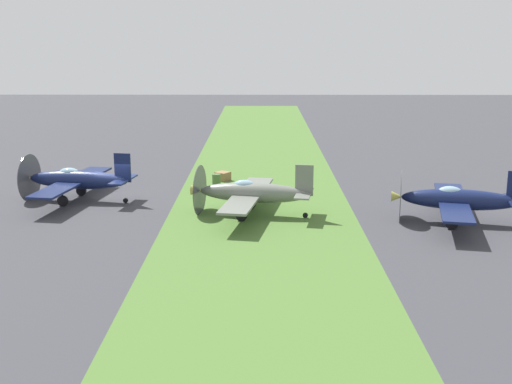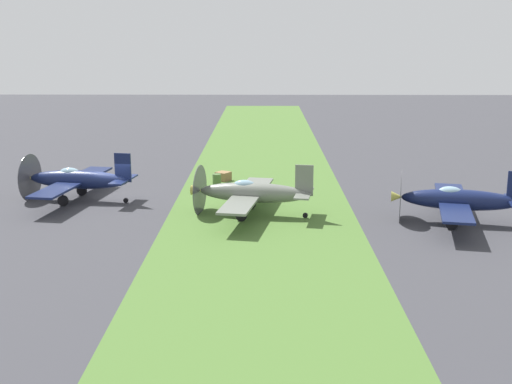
{
  "view_description": "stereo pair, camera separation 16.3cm",
  "coord_description": "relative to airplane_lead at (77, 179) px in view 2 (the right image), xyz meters",
  "views": [
    {
      "loc": [
        -40.76,
        -9.31,
        10.2
      ],
      "look_at": [
        -2.84,
        -9.04,
        1.27
      ],
      "focal_mm": 46.16,
      "sensor_mm": 36.0,
      "label": 1
    },
    {
      "loc": [
        -40.76,
        -9.47,
        10.2
      ],
      "look_at": [
        -2.84,
        -9.04,
        1.27
      ],
      "focal_mm": 46.16,
      "sensor_mm": 36.0,
      "label": 2
    }
  ],
  "objects": [
    {
      "name": "ground_plane",
      "position": [
        0.01,
        -2.42,
        -1.39
      ],
      "size": [
        160.0,
        160.0,
        0.0
      ],
      "primitive_type": "plane",
      "color": "#38383D"
    },
    {
      "name": "airplane_trail",
      "position": [
        -5.0,
        -22.74,
        -0.03
      ],
      "size": [
        9.2,
        7.35,
        3.26
      ],
      "rotation": [
        0.0,
        0.0,
        -0.21
      ],
      "color": "#141E47",
      "rests_on": "ground"
    },
    {
      "name": "airplane_wingman",
      "position": [
        -3.41,
        -11.2,
        -0.02
      ],
      "size": [
        9.22,
        7.34,
        3.26
      ],
      "rotation": [
        0.0,
        0.0,
        -0.17
      ],
      "color": "slate",
      "rests_on": "ground"
    },
    {
      "name": "fuel_drum",
      "position": [
        4.16,
        -8.64,
        -0.94
      ],
      "size": [
        0.6,
        0.6,
        0.9
      ],
      "primitive_type": "cylinder",
      "color": "#476633",
      "rests_on": "ground"
    },
    {
      "name": "grass_verge",
      "position": [
        0.01,
        -11.8,
        -1.39
      ],
      "size": [
        120.0,
        11.0,
        0.01
      ],
      "primitive_type": "cube",
      "color": "#476B2D",
      "rests_on": "ground"
    },
    {
      "name": "supply_crate",
      "position": [
        6.19,
        -8.97,
        -1.07
      ],
      "size": [
        1.24,
        1.24,
        0.64
      ],
      "primitive_type": "cube",
      "rotation": [
        0.0,
        0.0,
        1.0
      ],
      "color": "olive",
      "rests_on": "ground"
    },
    {
      "name": "airplane_lead",
      "position": [
        0.0,
        0.0,
        0.0
      ],
      "size": [
        9.38,
        7.46,
        3.32
      ],
      "rotation": [
        0.0,
        0.0,
        -0.15
      ],
      "color": "#141E47",
      "rests_on": "ground"
    }
  ]
}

